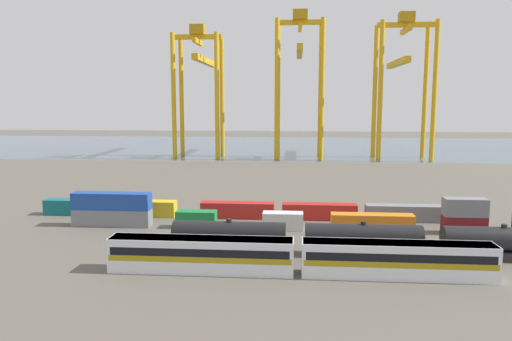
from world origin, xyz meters
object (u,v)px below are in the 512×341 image
Objects in this scene: gantry_crane_east at (403,73)px; shipping_container_0 at (112,217)px; freight_tank_row at (432,241)px; shipping_container_11 at (158,209)px; gantry_crane_central at (299,70)px; passenger_train at (298,256)px; gantry_crane_west at (200,77)px.

shipping_container_0 is at bearing -123.35° from gantry_crane_east.
freight_tank_row reaches higher than shipping_container_11.
gantry_crane_east is at bearing 56.65° from shipping_container_0.
gantry_crane_east is (34.25, -0.42, -1.27)m from gantry_crane_central.
freight_tank_row is 5.34× the size of shipping_container_0.
passenger_train reaches higher than shipping_container_0.
passenger_train is at bearing -33.82° from shipping_container_0.
freight_tank_row reaches higher than passenger_train.
shipping_container_11 is at bearing 154.89° from freight_tank_row.
gantry_crane_central is at bearing 98.37° from freight_tank_row.
gantry_crane_central reaches higher than gantry_crane_east.
shipping_container_11 is 0.14× the size of gantry_crane_west.
passenger_train is at bearing -106.78° from gantry_crane_east.
gantry_crane_east is (58.11, 89.43, 27.21)m from shipping_container_11.
gantry_crane_east is (63.36, 96.25, 27.21)m from shipping_container_0.
passenger_train is at bearing -90.27° from gantry_crane_central.
gantry_crane_west is (-50.21, 109.24, 25.64)m from freight_tank_row.
gantry_crane_central is at bearing 75.13° from shipping_container_11.
gantry_crane_east is at bearing 80.39° from freight_tank_row.
freight_tank_row is at bearing -14.72° from shipping_container_0.
gantry_crane_west is 0.91× the size of gantry_crane_central.
gantry_crane_central is (23.86, 89.85, 28.48)m from shipping_container_11.
shipping_container_11 is at bearing 52.43° from shipping_container_0.
passenger_train is 0.89× the size of gantry_crane_east.
passenger_train is 34.91m from shipping_container_11.
freight_tank_row is at bearing 23.88° from passenger_train.
gantry_crane_west reaches higher than freight_tank_row.
shipping_container_0 is at bearing 146.18° from passenger_train.
shipping_container_11 is 0.12× the size of gantry_crane_central.
shipping_container_11 is (-39.82, 18.66, -0.77)m from freight_tank_row.
gantry_crane_west reaches higher than passenger_train.
freight_tank_row is 43.98m from shipping_container_11.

